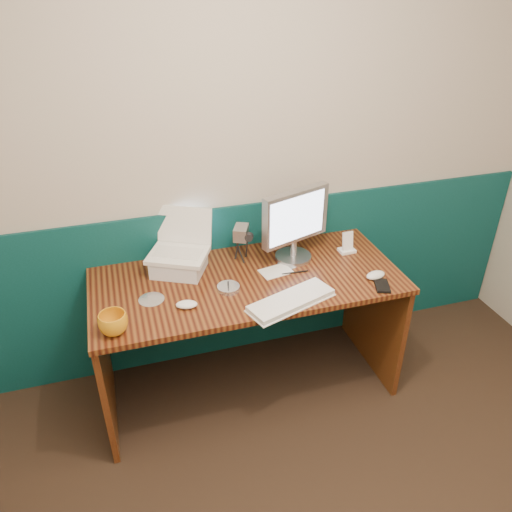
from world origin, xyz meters
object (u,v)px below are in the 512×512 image
object	(u,v)px
desk	(248,335)
monitor	(294,225)
keyboard	(291,301)
camcorder	(241,244)
mug	(113,323)
laptop	(176,236)

from	to	relation	value
desk	monitor	world-z (taller)	monitor
keyboard	camcorder	size ratio (longest dim) A/B	2.21
monitor	mug	distance (m)	1.07
monitor	camcorder	size ratio (longest dim) A/B	2.06
keyboard	mug	distance (m)	0.82
desk	mug	xyz separation A→B (m)	(-0.68, -0.25, 0.43)
laptop	monitor	bearing A→B (deg)	22.78
monitor	mug	xyz separation A→B (m)	(-0.98, -0.38, -0.15)
laptop	mug	bearing A→B (deg)	-103.23
monitor	mug	size ratio (longest dim) A/B	3.14
keyboard	mug	world-z (taller)	mug
desk	keyboard	size ratio (longest dim) A/B	3.68
desk	camcorder	size ratio (longest dim) A/B	8.15
mug	laptop	bearing A→B (deg)	49.90
desk	laptop	distance (m)	0.69
laptop	camcorder	world-z (taller)	laptop
keyboard	laptop	bearing A→B (deg)	117.46
desk	camcorder	xyz separation A→B (m)	(0.02, 0.19, 0.47)
monitor	keyboard	bearing A→B (deg)	-130.65
mug	camcorder	distance (m)	0.84
desk	laptop	world-z (taller)	laptop
laptop	mug	xyz separation A→B (m)	(-0.36, -0.43, -0.16)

